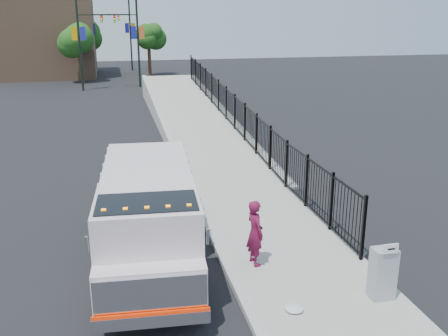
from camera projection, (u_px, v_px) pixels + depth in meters
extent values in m
plane|color=black|center=(217.00, 244.00, 14.58)|extent=(120.00, 120.00, 0.00)
cube|color=#9E998E|center=(304.00, 268.00, 13.11)|extent=(3.55, 12.00, 0.12)
cube|color=#ADAAA3|center=(233.00, 276.00, 12.70)|extent=(0.30, 12.00, 0.16)
cube|color=#9E998E|center=(195.00, 126.00, 29.92)|extent=(3.95, 24.06, 3.19)
cube|color=black|center=(235.00, 124.00, 26.23)|extent=(0.10, 28.00, 1.80)
cube|color=black|center=(150.00, 237.00, 13.81)|extent=(1.47, 6.79, 0.22)
cube|color=silver|center=(149.00, 239.00, 11.36)|extent=(2.48, 2.34, 1.98)
cube|color=silver|center=(150.00, 287.00, 10.34)|extent=(2.37, 0.86, 0.99)
cube|color=silver|center=(151.00, 296.00, 10.00)|extent=(2.28, 0.24, 0.84)
cube|color=silver|center=(152.00, 320.00, 10.07)|extent=(2.39, 0.35, 0.28)
cube|color=#FE2800|center=(151.00, 314.00, 10.03)|extent=(2.38, 0.22, 0.06)
cube|color=black|center=(148.00, 220.00, 10.95)|extent=(2.27, 1.44, 0.84)
cube|color=silver|center=(148.00, 188.00, 14.73)|extent=(2.67, 4.32, 1.68)
cube|color=silver|center=(87.00, 244.00, 10.12)|extent=(0.06, 0.06, 0.35)
cube|color=silver|center=(208.00, 236.00, 10.48)|extent=(0.06, 0.06, 0.35)
cube|color=orange|center=(104.00, 210.00, 10.37)|extent=(0.10, 0.09, 0.06)
cube|color=orange|center=(125.00, 209.00, 10.44)|extent=(0.10, 0.09, 0.06)
cube|color=orange|center=(147.00, 208.00, 10.50)|extent=(0.10, 0.09, 0.06)
cube|color=orange|center=(168.00, 207.00, 10.57)|extent=(0.10, 0.09, 0.06)
cube|color=orange|center=(189.00, 206.00, 10.63)|extent=(0.10, 0.09, 0.06)
cylinder|color=black|center=(103.00, 300.00, 10.87)|extent=(0.39, 1.01, 0.99)
cylinder|color=black|center=(198.00, 292.00, 11.17)|extent=(0.39, 1.01, 0.99)
cylinder|color=black|center=(115.00, 215.00, 15.45)|extent=(0.39, 1.01, 0.99)
cylinder|color=black|center=(182.00, 211.00, 15.75)|extent=(0.39, 1.01, 0.99)
cylinder|color=black|center=(117.00, 202.00, 16.48)|extent=(0.39, 1.01, 0.99)
cylinder|color=black|center=(180.00, 199.00, 16.78)|extent=(0.39, 1.01, 0.99)
imported|color=maroon|center=(255.00, 233.00, 12.97)|extent=(0.54, 0.71, 1.78)
cube|color=gray|center=(383.00, 273.00, 11.47)|extent=(0.55, 0.40, 1.25)
cube|color=white|center=(391.00, 249.00, 11.05)|extent=(0.35, 0.04, 0.22)
ellipsoid|color=silver|center=(294.00, 308.00, 11.12)|extent=(0.42, 0.42, 0.11)
cylinder|color=black|center=(79.00, 43.00, 42.15)|extent=(0.18, 0.18, 8.00)
cube|color=black|center=(97.00, 15.00, 41.80)|extent=(3.20, 0.08, 0.08)
cube|color=black|center=(115.00, 19.00, 42.22)|extent=(0.18, 0.22, 0.60)
cube|color=#20209D|center=(83.00, 34.00, 41.98)|extent=(0.45, 0.04, 1.10)
cube|color=#E79B05|center=(74.00, 34.00, 41.84)|extent=(0.45, 0.04, 1.10)
cylinder|color=black|center=(138.00, 42.00, 44.20)|extent=(0.18, 0.18, 8.00)
cube|color=black|center=(118.00, 15.00, 43.18)|extent=(3.20, 0.08, 0.08)
cube|color=black|center=(101.00, 19.00, 42.98)|extent=(0.18, 0.22, 0.60)
cube|color=#D15F27|center=(142.00, 33.00, 44.04)|extent=(0.45, 0.04, 1.10)
cube|color=#1A1F94|center=(134.00, 33.00, 43.89)|extent=(0.45, 0.04, 1.10)
cylinder|color=black|center=(90.00, 37.00, 52.36)|extent=(0.18, 0.18, 8.00)
cube|color=black|center=(104.00, 14.00, 52.01)|extent=(3.20, 0.08, 0.08)
cube|color=black|center=(118.00, 18.00, 52.42)|extent=(0.18, 0.22, 0.60)
cube|color=navy|center=(93.00, 29.00, 52.19)|extent=(0.45, 0.04, 1.10)
cube|color=gold|center=(86.00, 29.00, 52.04)|extent=(0.45, 0.04, 1.10)
cylinder|color=black|center=(130.00, 35.00, 57.54)|extent=(0.18, 0.18, 8.00)
cube|color=black|center=(115.00, 14.00, 56.51)|extent=(3.20, 0.08, 0.08)
cube|color=black|center=(102.00, 18.00, 56.31)|extent=(0.18, 0.22, 0.60)
cube|color=#C27C09|center=(133.00, 28.00, 57.37)|extent=(0.45, 0.04, 1.10)
cube|color=navy|center=(127.00, 28.00, 57.22)|extent=(0.45, 0.04, 1.10)
cylinder|color=#382314|center=(82.00, 66.00, 47.30)|extent=(0.36, 0.36, 3.20)
sphere|color=#194714|center=(80.00, 40.00, 46.58)|extent=(2.89, 2.89, 2.89)
cylinder|color=#382314|center=(150.00, 60.00, 53.32)|extent=(0.36, 0.36, 3.20)
sphere|color=#194714|center=(149.00, 37.00, 52.60)|extent=(2.15, 2.15, 2.15)
cylinder|color=#382314|center=(88.00, 56.00, 58.18)|extent=(0.36, 0.36, 3.20)
sphere|color=#194714|center=(87.00, 35.00, 57.46)|extent=(3.25, 3.25, 3.25)
cube|color=#8C664C|center=(45.00, 37.00, 52.41)|extent=(10.00, 10.00, 8.00)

